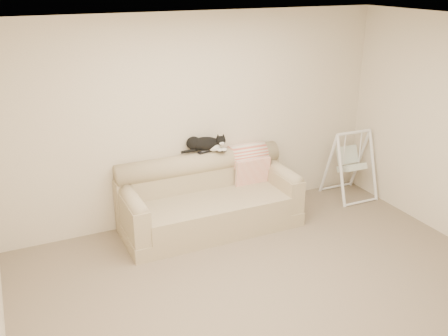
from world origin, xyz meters
The scene contains 8 objects.
ground_plane centered at (0.00, 0.00, 0.00)m, with size 5.00×5.00×0.00m, color #736250.
room_shell centered at (0.00, 0.00, 1.53)m, with size 5.04×4.04×2.60m.
sofa centered at (-0.04, 1.62, 0.35)m, with size 2.20×0.93×0.90m.
remote_a centered at (0.03, 1.85, 0.91)m, with size 0.19×0.08×0.03m.
remote_b centered at (0.21, 1.82, 0.91)m, with size 0.15×0.16×0.02m.
tuxedo_cat centered at (0.04, 1.88, 1.01)m, with size 0.58×0.35×0.23m.
throw_blanket centered at (0.63, 1.84, 0.72)m, with size 0.48×0.38×0.58m.
baby_swing centered at (2.15, 1.61, 0.49)m, with size 0.60×0.64×0.98m.
Camera 1 is at (-2.24, -3.60, 3.02)m, focal length 40.00 mm.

